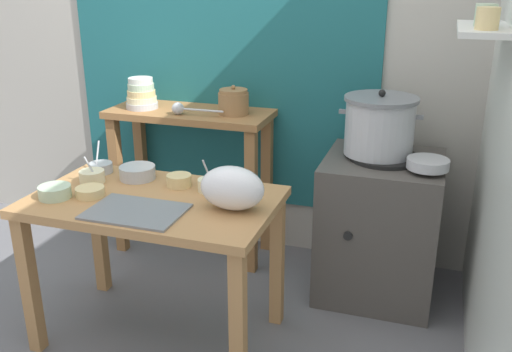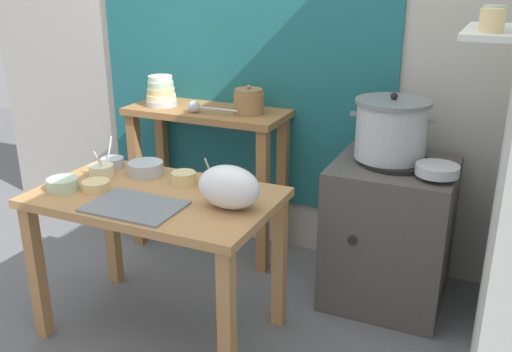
% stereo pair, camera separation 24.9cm
% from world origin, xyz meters
% --- Properties ---
extents(ground_plane, '(9.00, 9.00, 0.00)m').
position_xyz_m(ground_plane, '(0.00, 0.00, 0.00)').
color(ground_plane, slate).
extents(wall_back, '(4.40, 0.12, 2.60)m').
position_xyz_m(wall_back, '(0.08, 1.10, 1.30)').
color(wall_back, '#B2ADA3').
rests_on(wall_back, ground).
extents(prep_table, '(1.10, 0.66, 0.72)m').
position_xyz_m(prep_table, '(-0.05, -0.05, 0.61)').
color(prep_table, '#B27F4C').
rests_on(prep_table, ground).
extents(back_shelf_table, '(0.96, 0.40, 0.90)m').
position_xyz_m(back_shelf_table, '(-0.27, 0.83, 0.68)').
color(back_shelf_table, '#9E6B3D').
rests_on(back_shelf_table, ground).
extents(stove_block, '(0.60, 0.61, 0.78)m').
position_xyz_m(stove_block, '(0.88, 0.70, 0.38)').
color(stove_block, '#4C4742').
rests_on(stove_block, ground).
extents(steamer_pot, '(0.42, 0.37, 0.33)m').
position_xyz_m(steamer_pot, '(0.84, 0.72, 0.93)').
color(steamer_pot, '#B7BABF').
rests_on(steamer_pot, stove_block).
extents(clay_pot, '(0.17, 0.17, 0.17)m').
position_xyz_m(clay_pot, '(0.01, 0.83, 0.97)').
color(clay_pot, olive).
rests_on(clay_pot, back_shelf_table).
extents(bowl_stack_enamel, '(0.19, 0.19, 0.18)m').
position_xyz_m(bowl_stack_enamel, '(-0.56, 0.80, 0.98)').
color(bowl_stack_enamel, '#B7BABF').
rests_on(bowl_stack_enamel, back_shelf_table).
extents(ladle, '(0.31, 0.07, 0.07)m').
position_xyz_m(ladle, '(-0.27, 0.72, 0.94)').
color(ladle, '#B7BABF').
rests_on(ladle, back_shelf_table).
extents(serving_tray, '(0.40, 0.28, 0.01)m').
position_xyz_m(serving_tray, '(-0.05, -0.22, 0.72)').
color(serving_tray, slate).
rests_on(serving_tray, prep_table).
extents(plastic_bag, '(0.28, 0.17, 0.19)m').
position_xyz_m(plastic_bag, '(0.33, -0.05, 0.81)').
color(plastic_bag, white).
rests_on(plastic_bag, prep_table).
extents(wide_pan, '(0.20, 0.20, 0.05)m').
position_xyz_m(wide_pan, '(1.09, 0.56, 0.80)').
color(wide_pan, '#B7BABF').
rests_on(wide_pan, stove_block).
extents(prep_bowl_0, '(0.17, 0.17, 0.06)m').
position_xyz_m(prep_bowl_0, '(-0.24, 0.15, 0.75)').
color(prep_bowl_0, '#B7BABF').
rests_on(prep_bowl_0, prep_table).
extents(prep_bowl_1, '(0.12, 0.12, 0.14)m').
position_xyz_m(prep_bowl_1, '(-0.42, 0.04, 0.75)').
color(prep_bowl_1, beige).
rests_on(prep_bowl_1, prep_table).
extents(prep_bowl_2, '(0.14, 0.14, 0.06)m').
position_xyz_m(prep_bowl_2, '(-0.47, -0.18, 0.75)').
color(prep_bowl_2, '#B7D1AD').
rests_on(prep_bowl_2, prep_table).
extents(prep_bowl_3, '(0.11, 0.11, 0.16)m').
position_xyz_m(prep_bowl_3, '(0.15, 0.11, 0.75)').
color(prep_bowl_3, beige).
rests_on(prep_bowl_3, prep_table).
extents(prep_bowl_4, '(0.13, 0.13, 0.04)m').
position_xyz_m(prep_bowl_4, '(-0.33, -0.12, 0.74)').
color(prep_bowl_4, '#E5C684').
rests_on(prep_bowl_4, prep_table).
extents(prep_bowl_5, '(0.12, 0.12, 0.06)m').
position_xyz_m(prep_bowl_5, '(-0.01, 0.12, 0.75)').
color(prep_bowl_5, '#E5C684').
rests_on(prep_bowl_5, prep_table).
extents(prep_bowl_6, '(0.12, 0.12, 0.16)m').
position_xyz_m(prep_bowl_6, '(-0.46, 0.17, 0.75)').
color(prep_bowl_6, '#B7BABF').
rests_on(prep_bowl_6, prep_table).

